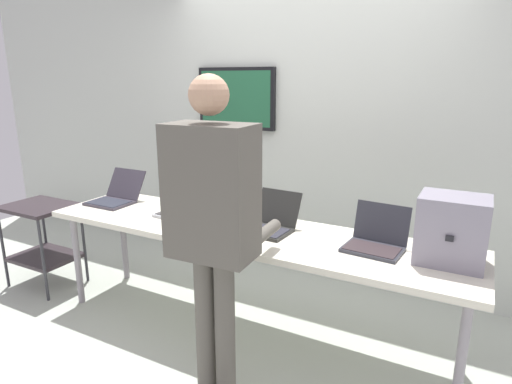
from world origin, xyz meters
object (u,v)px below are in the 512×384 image
object	(u,v)px
workbench	(244,236)
laptop_station_1	(185,207)
laptop_station_3	(376,239)
storage_cart	(42,232)
equipment_box	(452,230)
person	(213,215)
laptop_station_2	(271,222)
laptop_station_0	(116,195)

from	to	relation	value
workbench	laptop_station_1	bearing A→B (deg)	172.95
laptop_station_1	laptop_station_3	xyz separation A→B (m)	(1.39, 0.00, 0.00)
laptop_station_1	storage_cart	world-z (taller)	laptop_station_1
equipment_box	laptop_station_1	xyz separation A→B (m)	(-1.79, 0.01, -0.13)
equipment_box	storage_cart	bearing A→B (deg)	-176.06
laptop_station_3	person	size ratio (longest dim) A/B	0.20
storage_cart	laptop_station_2	bearing A→B (deg)	6.25
laptop_station_0	storage_cart	world-z (taller)	laptop_station_0
person	laptop_station_3	bearing A→B (deg)	45.44
person	laptop_station_1	bearing A→B (deg)	135.92
storage_cart	laptop_station_0	bearing A→B (deg)	19.23
laptop_station_1	storage_cart	size ratio (longest dim) A/B	0.49
laptop_station_3	laptop_station_1	bearing A→B (deg)	-179.86
storage_cart	laptop_station_1	bearing A→B (deg)	9.55
equipment_box	laptop_station_1	world-z (taller)	equipment_box
laptop_station_2	workbench	bearing A→B (deg)	-158.74
person	storage_cart	size ratio (longest dim) A/B	2.46
laptop_station_0	laptop_station_3	size ratio (longest dim) A/B	1.11
equipment_box	laptop_station_3	xyz separation A→B (m)	(-0.40, 0.01, -0.13)
laptop_station_3	storage_cart	distance (m)	2.78
laptop_station_1	storage_cart	bearing A→B (deg)	-170.45
storage_cart	laptop_station_3	bearing A→B (deg)	4.82
laptop_station_1	laptop_station_2	xyz separation A→B (m)	(0.70, -0.00, 0.00)
workbench	laptop_station_0	distance (m)	1.24
workbench	storage_cart	xyz separation A→B (m)	(-1.90, -0.16, -0.25)
laptop_station_1	person	bearing A→B (deg)	-44.08
equipment_box	laptop_station_2	world-z (taller)	equipment_box
laptop_station_0	person	distance (m)	1.59
person	storage_cart	world-z (taller)	person
equipment_box	person	size ratio (longest dim) A/B	0.21
laptop_station_0	laptop_station_1	distance (m)	0.69
workbench	laptop_station_2	bearing A→B (deg)	21.26
workbench	laptop_station_2	size ratio (longest dim) A/B	8.08
laptop_station_2	storage_cart	size ratio (longest dim) A/B	0.51
workbench	laptop_station_1	xyz separation A→B (m)	(-0.54, 0.07, 0.11)
equipment_box	storage_cart	size ratio (longest dim) A/B	0.52
storage_cart	workbench	bearing A→B (deg)	4.88
workbench	person	world-z (taller)	person
laptop_station_0	laptop_station_3	bearing A→B (deg)	0.01
storage_cart	equipment_box	bearing A→B (deg)	3.94
laptop_station_3	equipment_box	bearing A→B (deg)	-2.13
storage_cart	person	bearing A→B (deg)	-12.54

